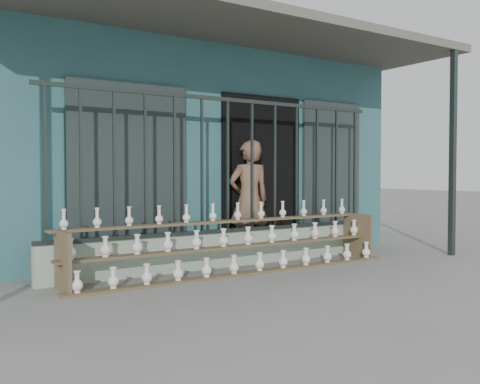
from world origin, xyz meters
TOP-DOWN VIEW (x-y plane):
  - ground at (0.00, 0.00)m, footprint 60.00×60.00m
  - workshop_building at (0.00, 4.23)m, footprint 7.40×6.60m
  - parapet_wall at (0.00, 1.30)m, footprint 5.00×0.20m
  - security_fence at (-0.00, 1.30)m, footprint 5.00×0.04m
  - shelf_rack at (-0.13, 0.89)m, footprint 4.50×0.68m
  - elderly_woman at (0.54, 1.59)m, footprint 0.68×0.50m

SIDE VIEW (x-z plane):
  - ground at x=0.00m, z-range 0.00..0.00m
  - parapet_wall at x=0.00m, z-range 0.00..0.45m
  - shelf_rack at x=-0.13m, z-range -0.07..0.79m
  - elderly_woman at x=0.54m, z-range 0.00..1.71m
  - security_fence at x=0.00m, z-range 0.45..2.25m
  - workshop_building at x=0.00m, z-range 0.02..3.23m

